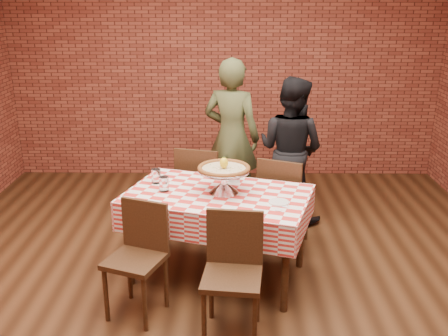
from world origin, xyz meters
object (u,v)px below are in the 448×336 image
Objects in this scene: pizza_stand at (224,181)px; table at (218,235)px; chair_near_left at (135,263)px; chair_near_right at (232,279)px; water_glass_right at (156,176)px; water_glass_left at (164,184)px; chair_far_right at (284,201)px; diner_black at (290,150)px; condiment_caddy at (235,174)px; diner_olive at (232,137)px; chair_far_left at (203,188)px; pizza at (224,169)px.

table is at bearing -156.94° from pizza_stand.
chair_near_right is (0.71, -0.24, 0.01)m from chair_near_left.
water_glass_left is at bearing -64.68° from water_glass_right.
water_glass_right is (-0.09, 0.19, 0.00)m from water_glass_left.
diner_black is (0.12, 0.63, 0.32)m from chair_far_right.
diner_olive is at bearing 99.90° from condiment_caddy.
pizza_stand is 0.98m from chair_near_left.
pizza_stand reaches higher than chair_far_left.
table is 0.63m from water_glass_left.
table is 1.49m from diner_olive.
diner_olive reaches higher than water_glass_right.
pizza is 0.50× the size of chair_near_left.
pizza is at bearing 63.85° from chair_near_left.
chair_near_right is (0.06, -0.84, -0.42)m from pizza_stand.
pizza_stand is 1.39m from diner_black.
chair_near_right is at bearing 108.39° from diner_black.
chair_far_right is at bearing 41.31° from condiment_caddy.
chair_far_left reaches higher than water_glass_right.
chair_far_left is (0.42, 1.48, 0.03)m from chair_near_left.
diner_black reaches higher than condiment_caddy.
chair_near_left is 0.75m from chair_near_right.
diner_black reaches higher than pizza.
table is 11.68× the size of water_glass_right.
diner_olive reaches higher than chair_far_left.
chair_near_left is (-0.65, -0.60, -0.43)m from pizza_stand.
chair_near_left is at bearing -137.25° from pizza_stand.
chair_near_left is at bearing 167.82° from chair_near_right.
diner_olive is 0.65m from diner_black.
chair_near_right is 0.58× the size of diner_black.
diner_black is at bearing 45.16° from water_glass_left.
water_glass_left is 0.14× the size of chair_far_right.
table is at bearing -156.94° from pizza.
diner_black is at bearing 60.39° from pizza_stand.
chair_far_left is (0.27, 0.86, -0.36)m from water_glass_left.
table is 1.65× the size of chair_near_right.
chair_far_left reaches higher than water_glass_left.
chair_far_right is at bearing 27.55° from water_glass_left.
diner_olive is (0.07, 1.38, -0.11)m from pizza.
chair_near_right is at bearing 93.71° from chair_far_right.
condiment_caddy is 0.09× the size of diner_black.
water_glass_right is (-0.59, 0.21, -0.14)m from pizza.
water_glass_left is at bearing 87.11° from diner_olive.
chair_near_right is 2.16m from diner_black.
condiment_caddy reaches higher than table.
water_glass_right is 0.08× the size of diner_black.
diner_black reaches higher than water_glass_left.
pizza is 0.64m from water_glass_right.
pizza is (0.05, 0.02, 0.59)m from table.
water_glass_right is 1.34m from diner_olive.
chair_near_left is 2.15m from diner_olive.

